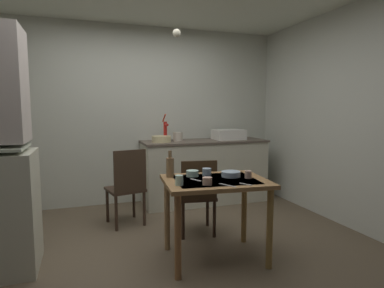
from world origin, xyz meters
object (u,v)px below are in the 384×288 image
Objects in this scene: mixing_bowl_counter at (161,139)px; dining_table at (215,192)px; chair_far_side at (197,194)px; serving_bowl_wide at (231,174)px; sink_basin at (229,134)px; hand_pump at (165,129)px; chair_by_counter at (127,186)px; teacup_cream at (179,180)px; glass_bottle at (170,167)px.

mixing_bowl_counter is 0.27× the size of dining_table.
chair_far_side reaches higher than serving_bowl_wide.
sink_basin is 1.05m from mixing_bowl_counter.
sink_basin is 1.13× the size of hand_pump.
serving_bowl_wide is (-0.77, -1.68, -0.23)m from sink_basin.
hand_pump is 0.18m from mixing_bowl_counter.
sink_basin is 1.66× the size of mixing_bowl_counter.
sink_basin is 0.44× the size of dining_table.
mixing_bowl_counter is at bearing 46.48° from chair_by_counter.
teacup_cream is (-0.37, -0.11, 0.16)m from dining_table.
mixing_bowl_counter reaches higher than glass_bottle.
mixing_bowl_counter is 0.29× the size of chair_by_counter.
serving_bowl_wide is 0.72× the size of glass_bottle.
hand_pump is 1.36m from chair_far_side.
hand_pump is at bearing 49.64° from mixing_bowl_counter.
serving_bowl_wide is at bearing -83.43° from hand_pump.
hand_pump is 1.85m from dining_table.
chair_far_side is at bearing -128.44° from sink_basin.
serving_bowl_wide is at bearing 17.09° from teacup_cream.
serving_bowl_wide is (0.20, -1.72, -0.32)m from hand_pump.
teacup_cream is at bearing -77.07° from chair_by_counter.
chair_far_side is 0.92× the size of chair_by_counter.
glass_bottle is (0.29, -0.87, 0.36)m from chair_by_counter.
dining_table is 0.61m from chair_far_side.
chair_by_counter is at bearing -158.34° from sink_basin.
sink_basin is 2.47× the size of serving_bowl_wide.
hand_pump is 0.42× the size of chair_by_counter.
dining_table is (0.09, -1.69, -0.34)m from mixing_bowl_counter.
chair_far_side is (-0.92, -1.16, -0.54)m from sink_basin.
glass_bottle reaches higher than chair_by_counter.
chair_by_counter is (-0.69, 0.52, 0.03)m from chair_far_side.
chair_far_side is 0.66m from glass_bottle.
chair_by_counter reaches higher than teacup_cream.
mixing_bowl_counter reaches higher than teacup_cream.
serving_bowl_wide is (0.28, -1.63, -0.19)m from mixing_bowl_counter.
teacup_cream reaches higher than serving_bowl_wide.
dining_table is 5.55× the size of serving_bowl_wide.
chair_far_side is 3.38× the size of glass_bottle.
mixing_bowl_counter is at bearing -130.36° from hand_pump.
sink_basin is 5.23× the size of teacup_cream.
hand_pump is 1.12m from chair_by_counter.
chair_by_counter is (-0.65, 1.11, -0.15)m from dining_table.
hand_pump is 0.46× the size of chair_far_side.
serving_bowl_wide is at bearing -114.63° from sink_basin.
hand_pump is at bearing 90.42° from dining_table.
hand_pump is 1.95m from teacup_cream.
teacup_cream is (-0.41, -0.69, 0.34)m from chair_far_side.
dining_table is at bearing -33.00° from glass_bottle.
mixing_bowl_counter is at bearing 79.61° from glass_bottle.
chair_by_counter is 0.99m from glass_bottle.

